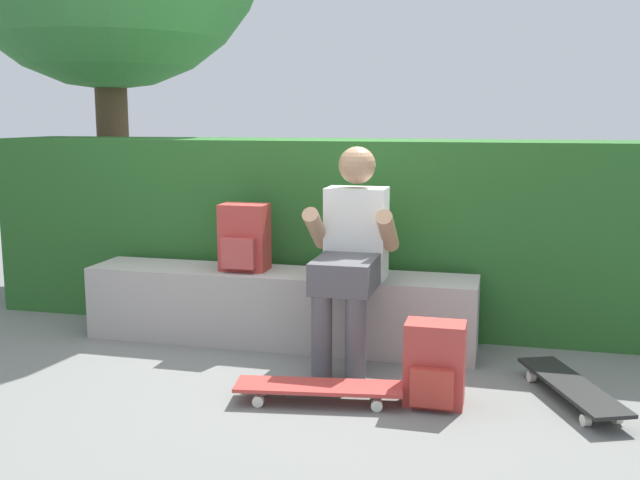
% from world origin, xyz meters
% --- Properties ---
extents(ground_plane, '(24.00, 24.00, 0.00)m').
position_xyz_m(ground_plane, '(0.00, 0.00, 0.00)').
color(ground_plane, slate).
extents(bench_main, '(2.36, 0.41, 0.44)m').
position_xyz_m(bench_main, '(0.00, 0.28, 0.22)').
color(bench_main, '#A29996').
rests_on(bench_main, ground).
extents(person_skater, '(0.49, 0.62, 1.19)m').
position_xyz_m(person_skater, '(0.49, 0.07, 0.64)').
color(person_skater, white).
rests_on(person_skater, ground).
extents(skateboard_near_person, '(0.82, 0.32, 0.09)m').
position_xyz_m(skateboard_near_person, '(0.47, -0.59, 0.07)').
color(skateboard_near_person, '#BC3833').
rests_on(skateboard_near_person, ground).
extents(skateboard_beside_bench, '(0.49, 0.82, 0.09)m').
position_xyz_m(skateboard_beside_bench, '(1.64, -0.28, 0.07)').
color(skateboard_beside_bench, black).
rests_on(skateboard_beside_bench, ground).
extents(backpack_on_bench, '(0.28, 0.23, 0.40)m').
position_xyz_m(backpack_on_bench, '(-0.21, 0.27, 0.63)').
color(backpack_on_bench, '#B23833').
rests_on(backpack_on_bench, bench_main).
extents(backpack_on_ground, '(0.28, 0.23, 0.40)m').
position_xyz_m(backpack_on_ground, '(1.01, -0.48, 0.19)').
color(backpack_on_ground, '#B23833').
rests_on(backpack_on_ground, ground).
extents(hedge_row, '(4.73, 0.67, 1.21)m').
position_xyz_m(hedge_row, '(0.25, 0.88, 0.60)').
color(hedge_row, '#275B24').
rests_on(hedge_row, ground).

